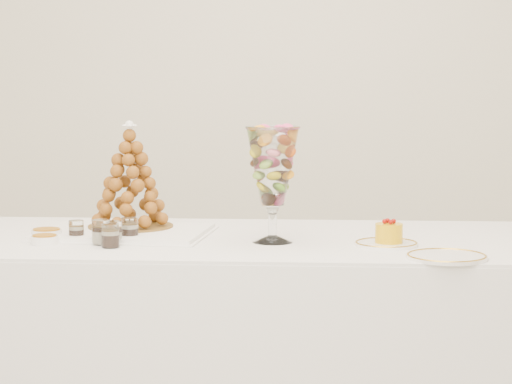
# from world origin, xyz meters

# --- Properties ---
(buffet_table) EXTENTS (2.17, 0.93, 0.81)m
(buffet_table) POSITION_xyz_m (-0.00, 0.37, 0.41)
(buffet_table) COLOR white
(buffet_table) RESTS_ON ground
(lace_tray) EXTENTS (0.55, 0.43, 0.02)m
(lace_tray) POSITION_xyz_m (-0.35, 0.39, 0.82)
(lace_tray) COLOR white
(lace_tray) RESTS_ON buffet_table
(macaron_vase) EXTENTS (0.17, 0.17, 0.36)m
(macaron_vase) POSITION_xyz_m (0.15, 0.29, 1.05)
(macaron_vase) COLOR white
(macaron_vase) RESTS_ON buffet_table
(cake_plate) EXTENTS (0.20, 0.20, 0.01)m
(cake_plate) POSITION_xyz_m (0.50, 0.26, 0.82)
(cake_plate) COLOR white
(cake_plate) RESTS_ON buffet_table
(spare_plate) EXTENTS (0.23, 0.23, 0.01)m
(spare_plate) POSITION_xyz_m (0.67, 0.05, 0.82)
(spare_plate) COLOR white
(spare_plate) RESTS_ON buffet_table
(verrine_a) EXTENTS (0.06, 0.06, 0.06)m
(verrine_a) POSITION_xyz_m (-0.47, 0.26, 0.85)
(verrine_a) COLOR white
(verrine_a) RESTS_ON buffet_table
(verrine_b) EXTENTS (0.06, 0.06, 0.07)m
(verrine_b) POSITION_xyz_m (-0.34, 0.20, 0.85)
(verrine_b) COLOR white
(verrine_b) RESTS_ON buffet_table
(verrine_c) EXTENTS (0.07, 0.07, 0.07)m
(verrine_c) POSITION_xyz_m (-0.30, 0.28, 0.85)
(verrine_c) COLOR white
(verrine_c) RESTS_ON buffet_table
(verrine_d) EXTENTS (0.07, 0.07, 0.08)m
(verrine_d) POSITION_xyz_m (-0.38, 0.20, 0.85)
(verrine_d) COLOR white
(verrine_d) RESTS_ON buffet_table
(verrine_e) EXTENTS (0.06, 0.06, 0.07)m
(verrine_e) POSITION_xyz_m (-0.33, 0.14, 0.85)
(verrine_e) COLOR white
(verrine_e) RESTS_ON buffet_table
(ramekin_back) EXTENTS (0.10, 0.10, 0.03)m
(ramekin_back) POSITION_xyz_m (-0.58, 0.28, 0.83)
(ramekin_back) COLOR white
(ramekin_back) RESTS_ON buffet_table
(ramekin_front) EXTENTS (0.08, 0.08, 0.03)m
(ramekin_front) POSITION_xyz_m (-0.55, 0.18, 0.83)
(ramekin_front) COLOR white
(ramekin_front) RESTS_ON buffet_table
(croquembouche) EXTENTS (0.28, 0.28, 0.35)m
(croquembouche) POSITION_xyz_m (-0.34, 0.45, 1.00)
(croquembouche) COLOR brown
(croquembouche) RESTS_ON lace_tray
(mousse_cake) EXTENTS (0.09, 0.09, 0.07)m
(mousse_cake) POSITION_xyz_m (0.51, 0.26, 0.85)
(mousse_cake) COLOR #EAB00A
(mousse_cake) RESTS_ON cake_plate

